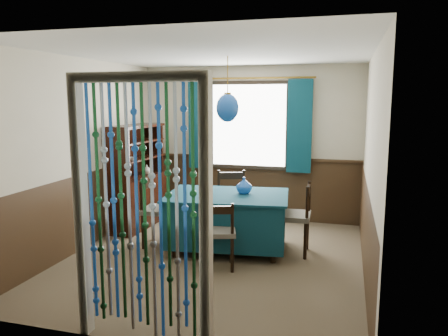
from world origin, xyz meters
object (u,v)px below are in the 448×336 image
(dining_table, at_px, (227,218))
(chair_right, at_px, (295,216))
(pendant_lamp, at_px, (228,108))
(vase_table, at_px, (244,186))
(chair_near, at_px, (218,233))
(bowl_shelf, at_px, (131,159))
(sideboard, at_px, (137,191))
(vase_sideboard, at_px, (147,169))
(chair_left, at_px, (158,210))
(chair_far, at_px, (232,201))

(dining_table, bearing_deg, chair_right, 0.03)
(pendant_lamp, xyz_separation_m, vase_table, (0.19, 0.11, -1.02))
(dining_table, xyz_separation_m, chair_near, (0.07, -0.66, 0.00))
(bowl_shelf, bearing_deg, chair_right, -6.39)
(chair_right, bearing_deg, chair_near, 132.02)
(chair_near, distance_m, vase_table, 0.88)
(chair_near, distance_m, chair_right, 1.11)
(sideboard, relative_size, vase_table, 7.98)
(sideboard, relative_size, vase_sideboard, 9.71)
(sideboard, distance_m, vase_sideboard, 0.39)
(chair_left, bearing_deg, sideboard, -142.35)
(dining_table, height_order, bowl_shelf, bowl_shelf)
(chair_right, relative_size, vase_sideboard, 5.64)
(vase_sideboard, bearing_deg, chair_far, -6.81)
(chair_far, xyz_separation_m, pendant_lamp, (0.14, -0.73, 1.38))
(chair_near, relative_size, vase_table, 4.11)
(pendant_lamp, height_order, vase_sideboard, pendant_lamp)
(chair_left, bearing_deg, bowl_shelf, -131.08)
(chair_right, height_order, bowl_shelf, bowl_shelf)
(pendant_lamp, bearing_deg, sideboard, 157.67)
(chair_far, distance_m, vase_sideboard, 1.51)
(chair_right, bearing_deg, dining_table, 95.53)
(chair_far, height_order, pendant_lamp, pendant_lamp)
(pendant_lamp, bearing_deg, chair_far, 100.55)
(dining_table, xyz_separation_m, pendant_lamp, (-0.00, -0.00, 1.43))
(chair_left, relative_size, bowl_shelf, 4.73)
(chair_left, relative_size, pendant_lamp, 1.13)
(chair_near, bearing_deg, vase_sideboard, 119.20)
(sideboard, height_order, vase_sideboard, sideboard)
(bowl_shelf, height_order, vase_sideboard, bowl_shelf)
(chair_far, xyz_separation_m, bowl_shelf, (-1.45, -0.35, 0.62))
(dining_table, relative_size, pendant_lamp, 2.06)
(chair_right, distance_m, pendant_lamp, 1.63)
(bowl_shelf, bearing_deg, pendant_lamp, -13.59)
(sideboard, bearing_deg, dining_table, -19.26)
(bowl_shelf, relative_size, vase_sideboard, 1.19)
(pendant_lamp, bearing_deg, chair_right, 7.07)
(sideboard, relative_size, bowl_shelf, 8.17)
(vase_sideboard, bearing_deg, chair_right, -18.00)
(sideboard, xyz_separation_m, bowl_shelf, (0.06, -0.29, 0.55))
(dining_table, xyz_separation_m, sideboard, (-1.64, 0.68, 0.12))
(sideboard, distance_m, pendant_lamp, 2.20)
(chair_left, bearing_deg, vase_table, 94.65)
(sideboard, distance_m, vase_table, 1.95)
(bowl_shelf, distance_m, vase_sideboard, 0.57)
(sideboard, xyz_separation_m, pendant_lamp, (1.64, -0.68, 1.31))
(chair_far, bearing_deg, chair_near, 80.71)
(chair_left, xyz_separation_m, vase_sideboard, (-0.63, 0.99, 0.39))
(chair_far, height_order, bowl_shelf, bowl_shelf)
(chair_near, xyz_separation_m, chair_left, (-1.02, 0.58, 0.05))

